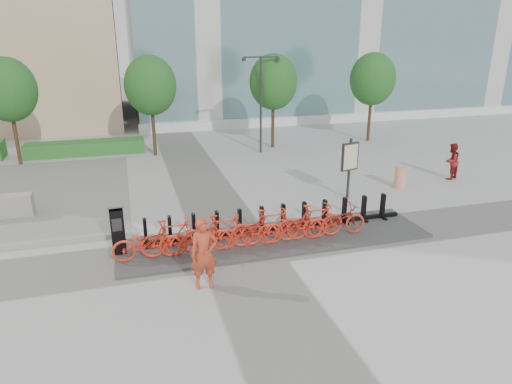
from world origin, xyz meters
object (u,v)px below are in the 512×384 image
object	(u,v)px
kiosk	(118,230)
jersey_barrier	(2,207)
map_sign	(350,159)
pedestrian	(451,161)
bike_0	(147,242)
worker_red	(204,254)
construction_barrel	(400,177)

from	to	relation	value
kiosk	jersey_barrier	world-z (taller)	kiosk
kiosk	map_sign	world-z (taller)	map_sign
kiosk	pedestrian	world-z (taller)	pedestrian
bike_0	map_sign	world-z (taller)	map_sign
worker_red	construction_barrel	world-z (taller)	worker_red
construction_barrel	jersey_barrier	bearing A→B (deg)	176.24
construction_barrel	map_sign	xyz separation A→B (m)	(-2.67, -0.56, 1.11)
pedestrian	jersey_barrier	xyz separation A→B (m)	(-17.91, 0.54, -0.41)
pedestrian	map_sign	bearing A→B (deg)	-14.03
kiosk	worker_red	size ratio (longest dim) A/B	0.79
pedestrian	bike_0	bearing A→B (deg)	-6.88
map_sign	construction_barrel	bearing A→B (deg)	-3.98
worker_red	jersey_barrier	xyz separation A→B (m)	(-5.95, 6.56, -0.55)
bike_0	worker_red	distance (m)	2.24
jersey_barrier	map_sign	size ratio (longest dim) A/B	0.84
worker_red	jersey_barrier	bearing A→B (deg)	131.79
kiosk	pedestrian	xyz separation A→B (m)	(14.02, 3.60, 0.02)
bike_0	map_sign	xyz separation A→B (m)	(7.79, 3.21, 0.98)
kiosk	pedestrian	distance (m)	14.47
bike_0	construction_barrel	xyz separation A→B (m)	(10.46, 3.77, -0.13)
kiosk	construction_barrel	world-z (taller)	kiosk
worker_red	map_sign	xyz separation A→B (m)	(6.49, 5.00, 0.63)
jersey_barrier	map_sign	world-z (taller)	map_sign
map_sign	bike_0	bearing A→B (deg)	-173.52
bike_0	map_sign	distance (m)	8.48
kiosk	pedestrian	size ratio (longest dim) A/B	0.92
jersey_barrier	worker_red	bearing A→B (deg)	-47.06
jersey_barrier	map_sign	distance (m)	12.59
construction_barrel	bike_0	bearing A→B (deg)	-160.16
worker_red	construction_barrel	size ratio (longest dim) A/B	2.04
pedestrian	worker_red	bearing A→B (deg)	2.16
kiosk	construction_barrel	xyz separation A→B (m)	(11.22, 3.14, -0.33)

